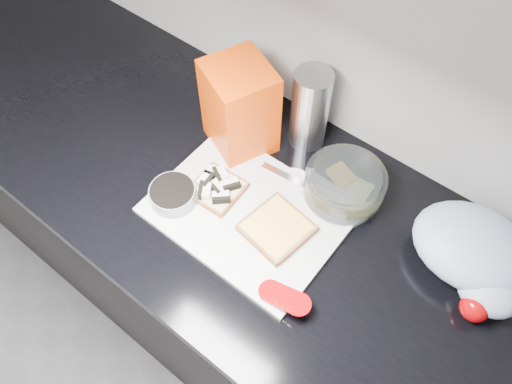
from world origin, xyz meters
TOP-DOWN VIEW (x-y plane):
  - base_cabinet at (0.00, 1.20)m, footprint 3.50×0.60m
  - countertop at (0.00, 1.20)m, footprint 3.50×0.64m
  - cutting_board at (-0.15, 1.17)m, footprint 0.40×0.30m
  - bread_left at (-0.23, 1.17)m, footprint 0.11×0.11m
  - bread_right at (-0.07, 1.17)m, footprint 0.15×0.15m
  - tomato_slices at (0.03, 1.05)m, footprint 0.12×0.07m
  - knife at (-0.06, 1.30)m, footprint 0.21×0.04m
  - seed_tub at (-0.29, 1.09)m, footprint 0.10×0.10m
  - tub_lid at (-0.11, 1.29)m, footprint 0.10×0.10m
  - glass_bowl at (-0.01, 1.34)m, footprint 0.18×0.18m
  - bread_bag at (-0.29, 1.32)m, footprint 0.18×0.18m
  - steel_canister at (-0.17, 1.42)m, footprint 0.09×0.09m
  - grocery_bag at (0.28, 1.35)m, footprint 0.26×0.23m
  - whole_tomatoes at (0.33, 1.26)m, footprint 0.06×0.06m

SIDE VIEW (x-z plane):
  - base_cabinet at x=0.00m, z-range 0.00..0.86m
  - countertop at x=0.00m, z-range 0.86..0.90m
  - tub_lid at x=-0.11m, z-range 0.90..0.91m
  - cutting_board at x=-0.15m, z-range 0.90..0.91m
  - knife at x=-0.06m, z-range 0.91..0.92m
  - bread_right at x=-0.07m, z-range 0.91..0.93m
  - bread_left at x=-0.23m, z-range 0.91..0.94m
  - tomato_slices at x=0.03m, z-range 0.91..0.94m
  - whole_tomatoes at x=0.33m, z-range 0.90..0.96m
  - seed_tub at x=-0.29m, z-range 0.90..0.95m
  - glass_bowl at x=-0.01m, z-range 0.90..0.97m
  - grocery_bag at x=0.28m, z-range 0.90..1.00m
  - steel_canister at x=-0.17m, z-range 0.90..1.11m
  - bread_bag at x=-0.29m, z-range 0.90..1.12m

